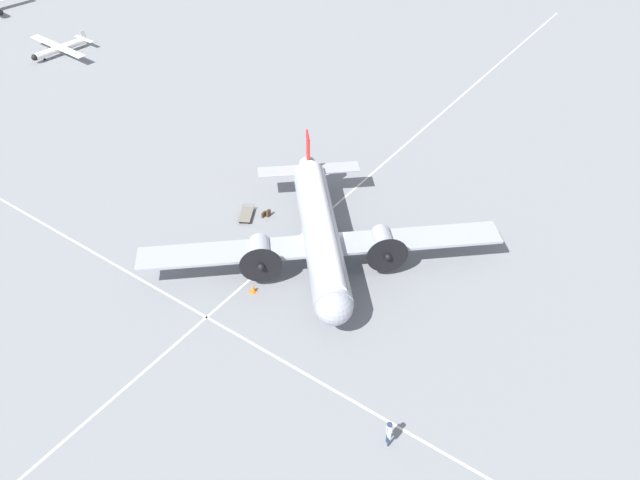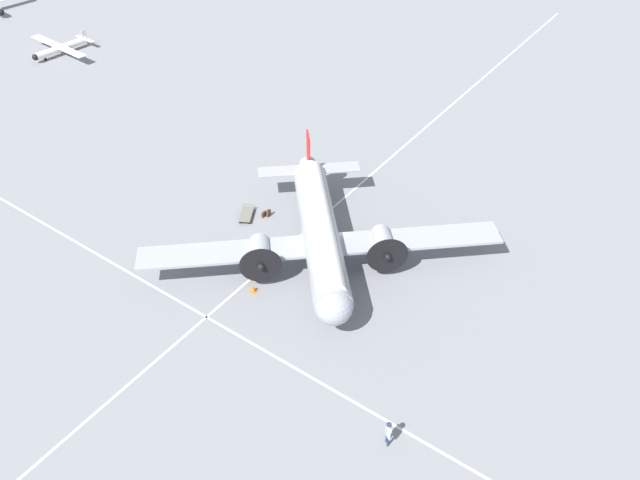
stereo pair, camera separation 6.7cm
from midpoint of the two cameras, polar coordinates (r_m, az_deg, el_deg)
ground_plane at (r=45.96m, az=0.04°, el=-1.59°), size 300.00×300.00×0.00m
apron_line_eastwest at (r=47.18m, az=-2.62°, el=-0.35°), size 120.00×0.16×0.01m
apron_line_northsouth at (r=40.92m, az=-7.56°, el=-8.57°), size 0.16×120.00×0.01m
airliner_main at (r=44.02m, az=0.11°, el=0.51°), size 19.32×20.64×5.75m
crew_foreground at (r=35.04m, az=6.32°, el=-17.01°), size 0.46×0.47×1.82m
suitcase_near_door at (r=49.84m, az=-5.10°, el=2.35°), size 0.49×0.14×0.48m
suitcase_upright_spare at (r=49.83m, az=-4.68°, el=2.47°), size 0.39×0.19×0.62m
baggage_cart at (r=49.91m, az=-6.72°, el=2.35°), size 2.23×1.83×0.56m
light_aircraft_distant at (r=82.99m, az=-22.67°, el=15.89°), size 7.41×9.97×1.93m
traffic_cone at (r=43.37m, az=-6.09°, el=-4.43°), size 0.45×0.45×0.60m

